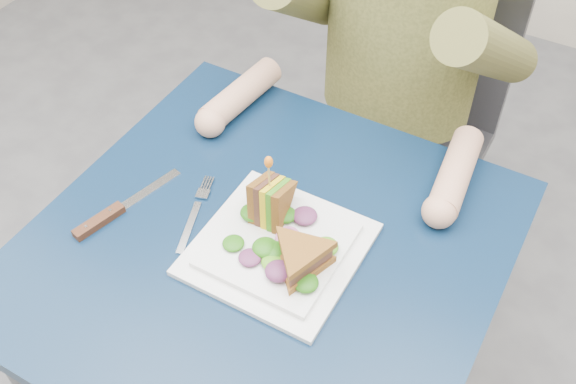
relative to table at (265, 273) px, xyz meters
The scene contains 11 objects.
table is the anchor object (origin of this frame).
chair 0.69m from the table, 90.00° to the left, with size 0.42×0.40×0.93m.
plate 0.09m from the table, ahead, with size 0.26×0.26×0.02m.
sandwich_flat 0.15m from the table, 16.15° to the right, with size 0.16×0.16×0.05m.
sandwich_upright 0.14m from the table, 107.14° to the left, with size 0.08×0.13×0.13m.
fork 0.16m from the table, behind, with size 0.07×0.18×0.01m.
knife 0.29m from the table, 163.31° to the right, with size 0.07×0.22×0.02m.
toothpick 0.20m from the table, 107.14° to the left, with size 0.00×0.00×0.06m, color tan.
toothpick_frill 0.23m from the table, 107.14° to the left, with size 0.01×0.01×0.02m, color orange.
lettuce_spill 0.11m from the table, 18.85° to the left, with size 0.15×0.13×0.02m, color #337A14, non-canonical shape.
onion_ring 0.12m from the table, ahead, with size 0.04×0.04×0.01m, color #9E4C7A.
Camera 1 is at (0.38, -0.59, 1.60)m, focal length 42.00 mm.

